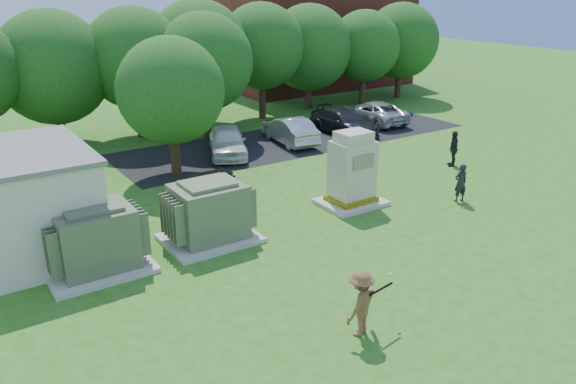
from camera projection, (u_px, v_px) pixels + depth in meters
ground at (362, 272)px, 16.74m from camera, size 120.00×120.00×0.00m
brick_building at (315, 36)px, 45.72m from camera, size 15.00×8.00×8.00m
parking_strip at (298, 139)px, 30.89m from camera, size 20.00×6.00×0.01m
transformer_left at (95, 240)px, 16.52m from camera, size 3.00×2.40×2.07m
transformer_right at (209, 214)px, 18.45m from camera, size 3.00×2.40×2.07m
generator_cabinet at (352, 173)px, 21.39m from camera, size 2.39×1.95×2.91m
picnic_table at (209, 181)px, 22.86m from camera, size 1.88×1.41×0.81m
batter at (360, 303)px, 13.49m from camera, size 1.27×1.01×1.71m
person_by_generator at (461, 183)px, 21.85m from camera, size 0.63×0.48×1.54m
person_walking_right at (454, 148)px, 26.13m from camera, size 0.95×1.01×1.68m
car_white at (227, 141)px, 27.75m from camera, size 3.29×4.59×1.45m
car_silver_a at (290, 130)px, 29.92m from camera, size 2.03×4.43×1.41m
car_dark at (344, 122)px, 31.76m from camera, size 2.10×4.72×1.34m
car_silver_b at (373, 112)px, 34.20m from camera, size 2.42×4.93×1.35m
batting_equipment at (380, 287)px, 13.66m from camera, size 1.02×0.40×0.19m
tree_row at (167, 59)px, 30.60m from camera, size 41.30×13.30×7.30m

